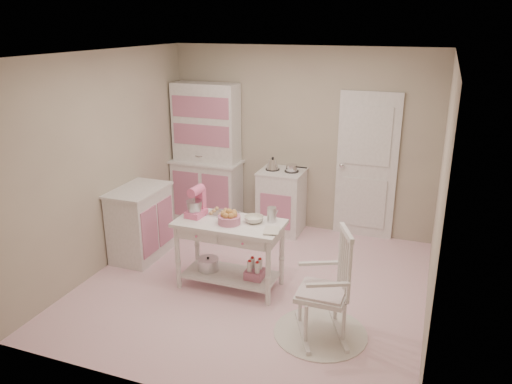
% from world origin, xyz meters
% --- Properties ---
extents(room_shell, '(3.84, 3.84, 2.62)m').
position_xyz_m(room_shell, '(0.00, 0.00, 1.65)').
color(room_shell, '#FB9CBB').
rests_on(room_shell, ground).
extents(door, '(0.82, 0.05, 2.04)m').
position_xyz_m(door, '(0.95, 1.87, 1.02)').
color(door, white).
rests_on(door, ground).
extents(hutch, '(1.06, 0.50, 2.08)m').
position_xyz_m(hutch, '(-1.38, 1.66, 1.04)').
color(hutch, white).
rests_on(hutch, ground).
extents(stove, '(0.62, 0.57, 0.92)m').
position_xyz_m(stove, '(-0.18, 1.61, 0.46)').
color(stove, white).
rests_on(stove, ground).
extents(base_cabinet, '(0.54, 0.84, 0.92)m').
position_xyz_m(base_cabinet, '(-1.63, 0.21, 0.46)').
color(base_cabinet, white).
rests_on(base_cabinet, ground).
extents(lace_rug, '(0.92, 0.92, 0.01)m').
position_xyz_m(lace_rug, '(0.95, -0.67, 0.01)').
color(lace_rug, white).
rests_on(lace_rug, ground).
extents(rocking_chair, '(0.74, 0.85, 1.10)m').
position_xyz_m(rocking_chair, '(0.95, -0.67, 0.55)').
color(rocking_chair, white).
rests_on(rocking_chair, ground).
extents(work_table, '(1.20, 0.60, 0.80)m').
position_xyz_m(work_table, '(-0.25, -0.12, 0.40)').
color(work_table, white).
rests_on(work_table, ground).
extents(stand_mixer, '(0.22, 0.30, 0.34)m').
position_xyz_m(stand_mixer, '(-0.67, -0.10, 0.97)').
color(stand_mixer, pink).
rests_on(stand_mixer, work_table).
extents(cookie_tray, '(0.34, 0.24, 0.02)m').
position_xyz_m(cookie_tray, '(-0.40, 0.06, 0.81)').
color(cookie_tray, silver).
rests_on(cookie_tray, work_table).
extents(bread_basket, '(0.25, 0.25, 0.09)m').
position_xyz_m(bread_basket, '(-0.23, -0.17, 0.85)').
color(bread_basket, '#C57191').
rests_on(bread_basket, work_table).
extents(mixing_bowl, '(0.21, 0.21, 0.07)m').
position_xyz_m(mixing_bowl, '(0.01, -0.04, 0.83)').
color(mixing_bowl, silver).
rests_on(mixing_bowl, work_table).
extents(metal_pitcher, '(0.10, 0.10, 0.17)m').
position_xyz_m(metal_pitcher, '(0.19, 0.04, 0.89)').
color(metal_pitcher, silver).
rests_on(metal_pitcher, work_table).
extents(recipe_book, '(0.20, 0.24, 0.02)m').
position_xyz_m(recipe_book, '(0.20, -0.24, 0.81)').
color(recipe_book, silver).
rests_on(recipe_book, work_table).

